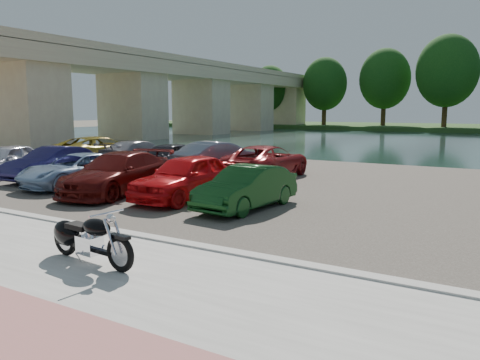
% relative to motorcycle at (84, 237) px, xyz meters
% --- Properties ---
extents(ground, '(200.00, 200.00, 0.00)m').
position_rel_motorcycle_xyz_m(ground, '(1.16, -0.11, -0.56)').
color(ground, '#595447').
rests_on(ground, ground).
extents(promenade, '(60.00, 6.00, 0.10)m').
position_rel_motorcycle_xyz_m(promenade, '(1.16, -1.11, -0.51)').
color(promenade, '#A29F98').
rests_on(promenade, ground).
extents(kerb, '(60.00, 0.30, 0.14)m').
position_rel_motorcycle_xyz_m(kerb, '(1.16, 1.89, -0.49)').
color(kerb, '#A29F98').
rests_on(kerb, ground).
extents(parking_lot, '(60.00, 18.00, 0.04)m').
position_rel_motorcycle_xyz_m(parking_lot, '(1.16, 10.89, -0.54)').
color(parking_lot, '#413D35').
rests_on(parking_lot, ground).
extents(river, '(120.00, 40.00, 0.00)m').
position_rel_motorcycle_xyz_m(river, '(1.16, 39.89, -0.56)').
color(river, '#1A2F2B').
rests_on(river, ground).
extents(far_bank, '(120.00, 24.00, 0.60)m').
position_rel_motorcycle_xyz_m(far_bank, '(1.16, 71.89, -0.26)').
color(far_bank, '#1F4117').
rests_on(far_bank, ground).
extents(bridge, '(7.00, 56.00, 8.55)m').
position_rel_motorcycle_xyz_m(bridge, '(-26.84, 40.91, 4.96)').
color(bridge, tan).
rests_on(bridge, ground).
extents(motorcycle, '(2.33, 0.75, 1.05)m').
position_rel_motorcycle_xyz_m(motorcycle, '(0.00, 0.00, 0.00)').
color(motorcycle, black).
rests_on(motorcycle, promenade).
extents(car_0, '(2.69, 4.49, 1.43)m').
position_rel_motorcycle_xyz_m(car_0, '(-12.38, 6.45, 0.19)').
color(car_0, '#B5B8C2').
rests_on(car_0, parking_lot).
extents(car_1, '(1.75, 4.31, 1.39)m').
position_rel_motorcycle_xyz_m(car_1, '(-9.75, 6.88, 0.17)').
color(car_1, '#1A1645').
rests_on(car_1, parking_lot).
extents(car_2, '(2.59, 4.76, 1.27)m').
position_rel_motorcycle_xyz_m(car_2, '(-7.48, 6.24, 0.11)').
color(car_2, '#839EBE').
rests_on(car_2, parking_lot).
extents(car_3, '(2.72, 5.20, 1.44)m').
position_rel_motorcycle_xyz_m(car_3, '(-5.02, 5.89, 0.20)').
color(car_3, '#500E0B').
rests_on(car_3, parking_lot).
extents(car_4, '(1.84, 4.38, 1.48)m').
position_rel_motorcycle_xyz_m(car_4, '(-2.31, 6.26, 0.22)').
color(car_4, red).
rests_on(car_4, parking_lot).
extents(car_5, '(1.64, 3.95, 1.27)m').
position_rel_motorcycle_xyz_m(car_5, '(0.14, 5.99, 0.11)').
color(car_5, '#113E16').
rests_on(car_5, parking_lot).
extents(car_6, '(3.23, 5.75, 1.52)m').
position_rel_motorcycle_xyz_m(car_6, '(-12.45, 11.99, 0.24)').
color(car_6, olive).
rests_on(car_6, parking_lot).
extents(car_7, '(2.07, 4.74, 1.35)m').
position_rel_motorcycle_xyz_m(car_7, '(-9.97, 12.41, 0.16)').
color(car_7, gray).
rests_on(car_7, parking_lot).
extents(car_8, '(2.04, 4.25, 1.40)m').
position_rel_motorcycle_xyz_m(car_8, '(-7.29, 11.95, 0.18)').
color(car_8, black).
rests_on(car_8, parking_lot).
extents(car_9, '(2.80, 4.80, 1.50)m').
position_rel_motorcycle_xyz_m(car_9, '(-4.73, 11.99, 0.23)').
color(car_9, slate).
rests_on(car_9, parking_lot).
extents(car_10, '(2.47, 5.14, 1.41)m').
position_rel_motorcycle_xyz_m(car_10, '(-2.35, 12.02, 0.19)').
color(car_10, maroon).
rests_on(car_10, parking_lot).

